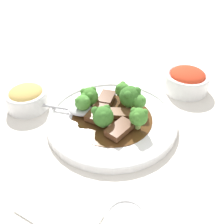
# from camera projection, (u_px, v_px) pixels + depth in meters

# --- Properties ---
(ground_plane) EXTENTS (4.00, 4.00, 0.00)m
(ground_plane) POSITION_uv_depth(u_px,v_px,m) (112.00, 123.00, 0.62)
(ground_plane) COLOR silver
(main_plate) EXTENTS (0.30, 0.30, 0.02)m
(main_plate) POSITION_uv_depth(u_px,v_px,m) (112.00, 120.00, 0.61)
(main_plate) COLOR white
(main_plate) RESTS_ON ground_plane
(beef_strip_0) EXTENTS (0.04, 0.08, 0.01)m
(beef_strip_0) POSITION_uv_depth(u_px,v_px,m) (98.00, 111.00, 0.61)
(beef_strip_0) COLOR #56331E
(beef_strip_0) RESTS_ON main_plate
(beef_strip_1) EXTENTS (0.04, 0.07, 0.01)m
(beef_strip_1) POSITION_uv_depth(u_px,v_px,m) (120.00, 129.00, 0.56)
(beef_strip_1) COLOR #56331E
(beef_strip_1) RESTS_ON main_plate
(beef_strip_2) EXTENTS (0.08, 0.06, 0.01)m
(beef_strip_2) POSITION_uv_depth(u_px,v_px,m) (118.00, 113.00, 0.61)
(beef_strip_2) COLOR brown
(beef_strip_2) RESTS_ON main_plate
(beef_strip_3) EXTENTS (0.05, 0.06, 0.02)m
(beef_strip_3) POSITION_uv_depth(u_px,v_px,m) (106.00, 98.00, 0.65)
(beef_strip_3) COLOR #56331E
(beef_strip_3) RESTS_ON main_plate
(broccoli_floret_0) EXTENTS (0.04, 0.04, 0.05)m
(broccoli_floret_0) POSITION_uv_depth(u_px,v_px,m) (123.00, 90.00, 0.64)
(broccoli_floret_0) COLOR #8EB756
(broccoli_floret_0) RESTS_ON main_plate
(broccoli_floret_1) EXTENTS (0.05, 0.05, 0.06)m
(broccoli_floret_1) POSITION_uv_depth(u_px,v_px,m) (130.00, 96.00, 0.61)
(broccoli_floret_1) COLOR #8EB756
(broccoli_floret_1) RESTS_ON main_plate
(broccoli_floret_2) EXTENTS (0.05, 0.05, 0.05)m
(broccoli_floret_2) POSITION_uv_depth(u_px,v_px,m) (102.00, 116.00, 0.57)
(broccoli_floret_2) COLOR #7FA84C
(broccoli_floret_2) RESTS_ON main_plate
(broccoli_floret_3) EXTENTS (0.04, 0.04, 0.05)m
(broccoli_floret_3) POSITION_uv_depth(u_px,v_px,m) (83.00, 102.00, 0.60)
(broccoli_floret_3) COLOR #7FA84C
(broccoli_floret_3) RESTS_ON main_plate
(broccoli_floret_4) EXTENTS (0.04, 0.04, 0.05)m
(broccoli_floret_4) POSITION_uv_depth(u_px,v_px,m) (138.00, 117.00, 0.56)
(broccoli_floret_4) COLOR #8EB756
(broccoli_floret_4) RESTS_ON main_plate
(broccoli_floret_5) EXTENTS (0.04, 0.04, 0.05)m
(broccoli_floret_5) POSITION_uv_depth(u_px,v_px,m) (89.00, 96.00, 0.63)
(broccoli_floret_5) COLOR #7FA84C
(broccoli_floret_5) RESTS_ON main_plate
(broccoli_floret_6) EXTENTS (0.03, 0.03, 0.04)m
(broccoli_floret_6) POSITION_uv_depth(u_px,v_px,m) (139.00, 101.00, 0.61)
(broccoli_floret_6) COLOR #7FA84C
(broccoli_floret_6) RESTS_ON main_plate
(serving_spoon) EXTENTS (0.22, 0.10, 0.01)m
(serving_spoon) POSITION_uv_depth(u_px,v_px,m) (74.00, 109.00, 0.62)
(serving_spoon) COLOR #B7B7BC
(serving_spoon) RESTS_ON main_plate
(side_bowl_kimchi) EXTENTS (0.12, 0.12, 0.06)m
(side_bowl_kimchi) POSITION_uv_depth(u_px,v_px,m) (187.00, 80.00, 0.71)
(side_bowl_kimchi) COLOR white
(side_bowl_kimchi) RESTS_ON ground_plane
(side_bowl_appetizer) EXTENTS (0.10, 0.10, 0.06)m
(side_bowl_appetizer) POSITION_uv_depth(u_px,v_px,m) (27.00, 97.00, 0.65)
(side_bowl_appetizer) COLOR white
(side_bowl_appetizer) RESTS_ON ground_plane
(sauce_dish) EXTENTS (0.07, 0.07, 0.01)m
(sauce_dish) POSITION_uv_depth(u_px,v_px,m) (126.00, 220.00, 0.42)
(sauce_dish) COLOR white
(sauce_dish) RESTS_ON ground_plane
(paper_napkin) EXTENTS (0.14, 0.09, 0.01)m
(paper_napkin) POSITION_uv_depth(u_px,v_px,m) (61.00, 209.00, 0.44)
(paper_napkin) COLOR silver
(paper_napkin) RESTS_ON ground_plane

